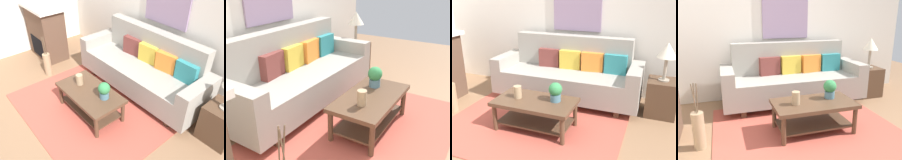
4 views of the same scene
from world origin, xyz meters
TOP-DOWN VIEW (x-y plane):
  - ground_plane at (0.00, 0.00)m, footprint 9.33×9.33m
  - wall_back at (0.00, 2.05)m, footprint 5.33×0.10m
  - area_rug at (0.00, 0.50)m, footprint 2.52×2.04m
  - couch at (0.14, 1.51)m, footprint 2.47×0.84m
  - throw_pillow_maroon at (-0.26, 1.63)m, footprint 0.37×0.16m
  - throw_pillow_mustard at (0.14, 1.63)m, footprint 0.37×0.15m
  - throw_pillow_orange at (0.53, 1.63)m, footprint 0.37×0.17m
  - throw_pillow_teal at (0.92, 1.63)m, footprint 0.36×0.13m
  - coffee_table at (0.07, 0.40)m, footprint 1.10×0.60m
  - tabletop_vase at (-0.18, 0.39)m, footprint 0.11×0.11m
  - potted_plant_tabletop at (0.34, 0.48)m, footprint 0.18×0.18m
  - side_table at (1.67, 1.46)m, footprint 0.44×0.44m
  - fireplace at (-2.11, 0.81)m, footprint 1.02×0.58m
  - floor_vase at (-1.39, 0.41)m, footprint 0.14×0.14m
  - floor_vase_branch_a at (-1.37, 0.41)m, footprint 0.03×0.05m
  - floor_vase_branch_b at (-1.40, 0.43)m, footprint 0.03×0.03m
  - floor_vase_branch_c at (-1.40, 0.39)m, footprint 0.04×0.02m

SIDE VIEW (x-z plane):
  - ground_plane at x=0.00m, z-range 0.00..0.00m
  - area_rug at x=0.00m, z-range 0.00..0.01m
  - floor_vase at x=-1.39m, z-range 0.00..0.46m
  - side_table at x=1.67m, z-range 0.00..0.56m
  - coffee_table at x=0.07m, z-range 0.10..0.53m
  - couch at x=0.14m, z-range -0.11..0.97m
  - tabletop_vase at x=-0.18m, z-range 0.43..0.60m
  - potted_plant_tabletop at x=0.34m, z-range 0.44..0.70m
  - fireplace at x=-2.11m, z-range 0.01..1.17m
  - floor_vase_branch_a at x=-1.37m, z-range 0.46..0.82m
  - floor_vase_branch_b at x=-1.40m, z-range 0.46..0.82m
  - floor_vase_branch_c at x=-1.40m, z-range 0.46..0.82m
  - throw_pillow_maroon at x=-0.26m, z-range 0.52..0.84m
  - throw_pillow_mustard at x=0.14m, z-range 0.52..0.84m
  - throw_pillow_orange at x=0.53m, z-range 0.52..0.84m
  - throw_pillow_teal at x=0.92m, z-range 0.52..0.84m
  - wall_back at x=0.00m, z-range 0.00..2.70m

